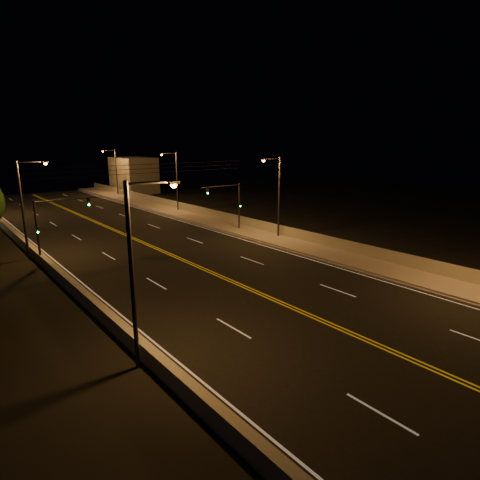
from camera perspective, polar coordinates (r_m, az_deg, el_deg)
ground at (r=20.21m, az=30.30°, el=-17.64°), size 160.00×160.00×0.00m
road at (r=31.96m, az=-5.06°, el=-4.20°), size 18.00×120.00×0.02m
sidewalk at (r=38.69m, az=8.33°, el=-0.84°), size 3.60×120.00×0.30m
curb at (r=37.41m, az=6.37°, el=-1.42°), size 0.14×120.00×0.15m
parapet_wall at (r=39.73m, az=9.99°, el=0.45°), size 0.30×120.00×1.00m
jersey_barrier at (r=27.97m, az=-21.91°, el=-6.96°), size 0.45×120.00×0.89m
distant_building_right at (r=81.95m, az=-14.90°, el=8.93°), size 6.00×10.00×6.75m
parapet_rail at (r=39.61m, az=10.02°, el=1.19°), size 0.06×120.00×0.06m
lane_markings at (r=31.90m, az=-4.99°, el=-4.21°), size 17.32×116.00×0.00m
streetlight_1 at (r=40.93m, az=5.29°, el=6.82°), size 2.55×0.28×8.39m
streetlight_2 at (r=57.38m, az=-9.24°, el=8.75°), size 2.55×0.28×8.39m
streetlight_3 at (r=76.94m, az=-17.40°, el=9.59°), size 2.55×0.28×8.39m
streetlight_4 at (r=17.71m, az=-14.36°, el=-3.10°), size 2.55×0.28×8.39m
streetlight_5 at (r=38.21m, az=-28.19°, el=4.71°), size 2.55×0.28×8.39m
traffic_signal_right at (r=44.24m, az=-1.23°, el=5.57°), size 5.11×0.31×5.41m
traffic_signal_left at (r=36.20m, az=-25.33°, el=2.33°), size 5.11×0.31×5.41m
overhead_wires at (r=38.74m, az=-13.27°, el=9.84°), size 22.00×0.03×0.83m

